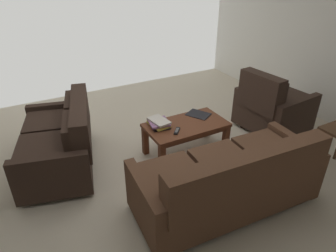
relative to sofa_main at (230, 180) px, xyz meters
name	(u,v)px	position (x,y,z in m)	size (l,w,h in m)	color
ground_plane	(167,169)	(0.23, -0.86, -0.37)	(5.66, 5.69, 0.01)	beige
sofa_main	(230,180)	(0.00, 0.00, 0.00)	(1.88, 0.90, 0.83)	black
loveseat_near	(61,141)	(1.29, -1.53, -0.01)	(1.08, 1.52, 0.83)	black
coffee_table	(186,129)	(-0.15, -1.06, 0.00)	(1.02, 0.56, 0.43)	brown
armchair_side	(272,106)	(-1.56, -1.01, 0.01)	(0.93, 0.92, 0.91)	black
book_stack	(159,123)	(0.18, -1.17, 0.11)	(0.28, 0.32, 0.09)	black
tv_remote	(177,131)	(0.05, -0.95, 0.08)	(0.14, 0.15, 0.02)	black
loose_magazine	(198,114)	(-0.43, -1.20, 0.07)	(0.22, 0.29, 0.01)	black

